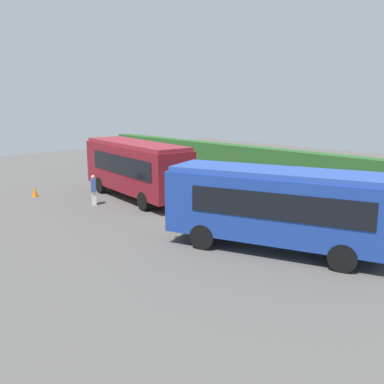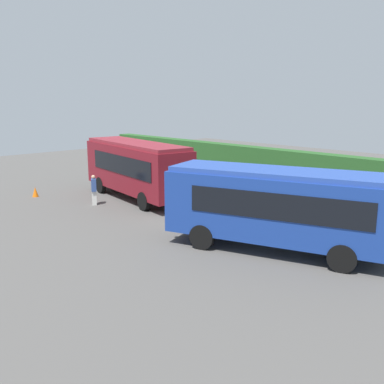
% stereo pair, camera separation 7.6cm
% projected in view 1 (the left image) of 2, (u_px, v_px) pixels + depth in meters
% --- Properties ---
extents(ground_plane, '(64.00, 64.00, 0.00)m').
position_uv_depth(ground_plane, '(213.00, 224.00, 20.99)').
color(ground_plane, '#514F4C').
extents(bus_maroon, '(9.08, 3.51, 3.34)m').
position_uv_depth(bus_maroon, '(136.00, 167.00, 25.78)').
color(bus_maroon, maroon).
rests_on(bus_maroon, ground_plane).
extents(bus_blue, '(8.85, 5.21, 3.19)m').
position_uv_depth(bus_blue, '(277.00, 205.00, 16.93)').
color(bus_blue, navy).
rests_on(bus_blue, ground_plane).
extents(person_left, '(0.50, 0.43, 1.69)m').
position_uv_depth(person_left, '(94.00, 189.00, 24.44)').
color(person_left, silver).
rests_on(person_left, ground_plane).
extents(person_center, '(0.49, 0.43, 1.66)m').
position_uv_depth(person_center, '(184.00, 177.00, 28.33)').
color(person_center, maroon).
rests_on(person_center, ground_plane).
extents(person_right, '(0.50, 0.44, 1.78)m').
position_uv_depth(person_right, '(298.00, 207.00, 20.19)').
color(person_right, '#4C6B47').
rests_on(person_right, ground_plane).
extents(person_far, '(0.50, 0.29, 1.77)m').
position_uv_depth(person_far, '(333.00, 209.00, 19.97)').
color(person_far, black).
rests_on(person_far, ground_plane).
extents(hedge_row, '(44.00, 1.13, 2.40)m').
position_uv_depth(hedge_row, '(328.00, 173.00, 27.79)').
color(hedge_row, '#265423').
rests_on(hedge_row, ground_plane).
extents(traffic_cone, '(0.36, 0.36, 0.60)m').
position_uv_depth(traffic_cone, '(35.00, 192.00, 26.58)').
color(traffic_cone, orange).
rests_on(traffic_cone, ground_plane).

